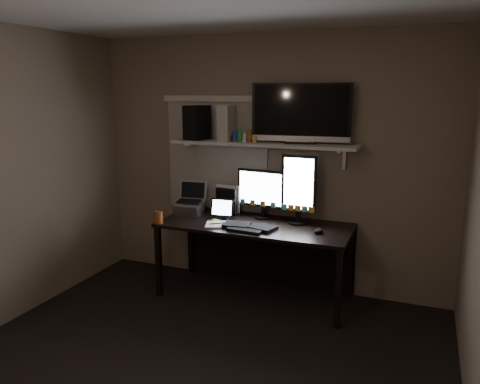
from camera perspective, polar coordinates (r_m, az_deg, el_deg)
The scene contains 19 objects.
floor at distance 3.54m, azimuth -6.74°, elevation -21.49°, with size 3.60×3.60×0.00m, color black.
back_wall at distance 4.65m, azimuth 3.43°, elevation 3.48°, with size 3.60×3.60×0.00m, color #7F6D5B.
window_blinds at distance 4.83m, azimuth -2.84°, elevation 4.42°, with size 1.10×0.02×1.10m, color beige.
desk at distance 4.58m, azimuth 2.32°, elevation -5.61°, with size 1.80×0.75×0.73m.
wall_shelf at distance 4.46m, azimuth 2.75°, elevation 5.89°, with size 1.80×0.35×0.03m, color beige.
monitor_landscape at distance 4.56m, azimuth 2.91°, elevation -0.21°, with size 0.56×0.06×0.49m, color black.
monitor_portrait at distance 4.38m, azimuth 7.18°, elevation 0.34°, with size 0.33×0.06×0.66m, color black.
keyboard at distance 4.28m, azimuth 1.14°, elevation -4.21°, with size 0.50×0.19×0.03m, color black.
mouse at distance 4.19m, azimuth 9.57°, elevation -4.70°, with size 0.07×0.11×0.04m, color black.
notepad at distance 4.37m, azimuth -3.17°, elevation -3.99°, with size 0.15×0.22×0.01m, color white.
tablet at distance 4.57m, azimuth -2.14°, elevation -2.03°, with size 0.23×0.10×0.20m, color black.
file_sorter at distance 4.74m, azimuth -1.49°, elevation -0.97°, with size 0.23×0.10×0.29m, color black.
laptop at distance 4.72m, azimuth -6.26°, elevation -0.87°, with size 0.29×0.23×0.32m, color #BBBAC0.
cup at distance 4.48m, azimuth -9.90°, elevation -3.06°, with size 0.08×0.08×0.12m, color #95461B.
sticky_notes at distance 4.43m, azimuth -2.27°, elevation -3.82°, with size 0.30×0.22×0.00m, color gold, non-canonical shape.
tv at distance 4.37m, azimuth 7.44°, elevation 9.47°, with size 0.91×0.16×0.55m, color black.
game_console at distance 4.56m, azimuth -1.52°, elevation 8.40°, with size 0.09×0.29×0.34m, color beige.
speaker at distance 4.69m, azimuth -5.27°, elevation 8.42°, with size 0.18×0.22×0.34m, color black.
bottles at distance 4.47m, azimuth 0.28°, elevation 7.04°, with size 0.23×0.05×0.14m, color #A50F0C, non-canonical shape.
Camera 1 is at (1.43, -2.57, 1.97)m, focal length 35.00 mm.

